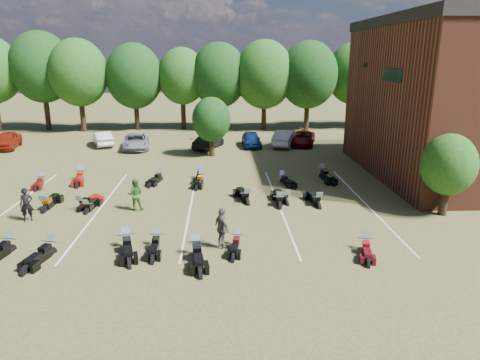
{
  "coord_description": "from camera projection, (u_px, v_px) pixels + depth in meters",
  "views": [
    {
      "loc": [
        -1.27,
        -19.87,
        8.16
      ],
      "look_at": [
        -0.16,
        4.0,
        1.2
      ],
      "focal_mm": 32.0,
      "sensor_mm": 36.0,
      "label": 1
    }
  ],
  "objects": [
    {
      "name": "car_4",
      "position": [
        251.0,
        139.0,
        39.71
      ],
      "size": [
        1.76,
        4.11,
        1.39
      ],
      "primitive_type": "imported",
      "rotation": [
        0.0,
        0.0,
        0.03
      ],
      "color": "#0B1D50",
      "rests_on": "ground"
    },
    {
      "name": "motorcycle_1",
      "position": [
        11.0,
        252.0,
        18.48
      ],
      "size": [
        1.16,
        2.41,
        1.29
      ],
      "primitive_type": null,
      "rotation": [
        0.0,
        0.0,
        -0.19
      ],
      "color": "black",
      "rests_on": "ground"
    },
    {
      "name": "parking_lines",
      "position": [
        191.0,
        206.0,
        24.14
      ],
      "size": [
        20.1,
        14.0,
        0.01
      ],
      "color": "silver",
      "rests_on": "ground"
    },
    {
      "name": "motorcycle_6",
      "position": [
        364.0,
        250.0,
        18.67
      ],
      "size": [
        1.08,
        2.14,
        1.14
      ],
      "primitive_type": null,
      "rotation": [
        0.0,
        0.0,
        -0.22
      ],
      "color": "#4B0A11",
      "rests_on": "ground"
    },
    {
      "name": "car_3",
      "position": [
        208.0,
        141.0,
        39.07
      ],
      "size": [
        3.3,
        4.84,
        1.3
      ],
      "primitive_type": "imported",
      "rotation": [
        0.0,
        0.0,
        2.78
      ],
      "color": "black",
      "rests_on": "ground"
    },
    {
      "name": "motorcycle_11",
      "position": [
        286.0,
        204.0,
        24.39
      ],
      "size": [
        1.26,
        2.36,
        1.25
      ],
      "primitive_type": null,
      "rotation": [
        0.0,
        0.0,
        3.4
      ],
      "color": "black",
      "rests_on": "ground"
    },
    {
      "name": "motorcycle_3",
      "position": [
        157.0,
        246.0,
        19.05
      ],
      "size": [
        0.73,
        2.15,
        1.19
      ],
      "primitive_type": null,
      "rotation": [
        0.0,
        0.0,
        0.02
      ],
      "color": "black",
      "rests_on": "ground"
    },
    {
      "name": "motorcycle_0",
      "position": [
        51.0,
        255.0,
        18.21
      ],
      "size": [
        1.23,
        2.4,
        1.28
      ],
      "primitive_type": null,
      "rotation": [
        0.0,
        0.0,
        -0.23
      ],
      "color": "black",
      "rests_on": "ground"
    },
    {
      "name": "motorcycle_10",
      "position": [
        247.0,
        204.0,
        24.48
      ],
      "size": [
        1.34,
        2.57,
        1.37
      ],
      "primitive_type": null,
      "rotation": [
        0.0,
        0.0,
        3.38
      ],
      "color": "black",
      "rests_on": "ground"
    },
    {
      "name": "motorcycle_18",
      "position": [
        200.0,
        178.0,
        29.61
      ],
      "size": [
        0.86,
        2.3,
        1.26
      ],
      "primitive_type": null,
      "rotation": [
        0.0,
        0.0,
        -0.06
      ],
      "color": "black",
      "rests_on": "ground"
    },
    {
      "name": "ground",
      "position": [
        247.0,
        225.0,
        21.39
      ],
      "size": [
        160.0,
        160.0,
        0.0
      ],
      "primitive_type": "plane",
      "color": "brown",
      "rests_on": "ground"
    },
    {
      "name": "young_tree_near_building",
      "position": [
        449.0,
        165.0,
        22.05
      ],
      "size": [
        2.8,
        2.8,
        4.16
      ],
      "color": "black",
      "rests_on": "ground"
    },
    {
      "name": "person_black",
      "position": [
        26.0,
        205.0,
        21.76
      ],
      "size": [
        0.75,
        0.65,
        1.74
      ],
      "primitive_type": "imported",
      "rotation": [
        0.0,
        0.0,
        0.45
      ],
      "color": "black",
      "rests_on": "ground"
    },
    {
      "name": "motorcycle_17",
      "position": [
        202.0,
        183.0,
        28.56
      ],
      "size": [
        1.04,
        2.32,
        1.25
      ],
      "primitive_type": null,
      "rotation": [
        0.0,
        0.0,
        -0.15
      ],
      "color": "black",
      "rests_on": "ground"
    },
    {
      "name": "motorcycle_4",
      "position": [
        196.0,
        256.0,
        18.14
      ],
      "size": [
        1.1,
        2.53,
        1.37
      ],
      "primitive_type": null,
      "rotation": [
        0.0,
        0.0,
        0.13
      ],
      "color": "black",
      "rests_on": "ground"
    },
    {
      "name": "motorcycle_5",
      "position": [
        237.0,
        246.0,
        19.1
      ],
      "size": [
        0.93,
        2.06,
        1.11
      ],
      "primitive_type": null,
      "rotation": [
        0.0,
        0.0,
        -0.15
      ],
      "color": "black",
      "rests_on": "ground"
    },
    {
      "name": "motorcycle_20",
      "position": [
        322.0,
        178.0,
        29.66
      ],
      "size": [
        1.18,
        2.6,
        1.4
      ],
      "primitive_type": null,
      "rotation": [
        0.0,
        0.0,
        0.16
      ],
      "color": "black",
      "rests_on": "ground"
    },
    {
      "name": "motorcycle_16",
      "position": [
        160.0,
        181.0,
        29.02
      ],
      "size": [
        1.32,
        2.28,
        1.21
      ],
      "primitive_type": null,
      "rotation": [
        0.0,
        0.0,
        -0.31
      ],
      "color": "black",
      "rests_on": "ground"
    },
    {
      "name": "motorcycle_12",
      "position": [
        318.0,
        208.0,
        23.89
      ],
      "size": [
        1.02,
        2.45,
        1.33
      ],
      "primitive_type": null,
      "rotation": [
        0.0,
        0.0,
        3.26
      ],
      "color": "black",
      "rests_on": "ground"
    },
    {
      "name": "person_green",
      "position": [
        135.0,
        195.0,
        23.27
      ],
      "size": [
        0.88,
        0.7,
        1.77
      ],
      "primitive_type": "imported",
      "rotation": [
        0.0,
        0.0,
        3.17
      ],
      "color": "#2B6124",
      "rests_on": "ground"
    },
    {
      "name": "motorcycle_14",
      "position": [
        42.0,
        184.0,
        28.19
      ],
      "size": [
        0.88,
        2.07,
        1.12
      ],
      "primitive_type": null,
      "rotation": [
        0.0,
        0.0,
        0.12
      ],
      "color": "#4C0B0A",
      "rests_on": "ground"
    },
    {
      "name": "motorcycle_9",
      "position": [
        87.0,
        213.0,
        23.03
      ],
      "size": [
        0.86,
        2.08,
        1.12
      ],
      "primitive_type": null,
      "rotation": [
        0.0,
        0.0,
        3.03
      ],
      "color": "black",
      "rests_on": "ground"
    },
    {
      "name": "car_0",
      "position": [
        7.0,
        140.0,
        38.85
      ],
      "size": [
        2.52,
        4.68,
        1.51
      ],
      "primitive_type": "imported",
      "rotation": [
        0.0,
        0.0,
        0.17
      ],
      "color": "maroon",
      "rests_on": "ground"
    },
    {
      "name": "tree_line",
      "position": [
        222.0,
        73.0,
        47.4
      ],
      "size": [
        56.0,
        6.0,
        9.79
      ],
      "color": "black",
      "rests_on": "ground"
    },
    {
      "name": "car_5",
      "position": [
        285.0,
        138.0,
        39.99
      ],
      "size": [
        3.21,
        4.88,
        1.52
      ],
      "primitive_type": "imported",
      "rotation": [
        0.0,
        0.0,
        2.76
      ],
      "color": "#AEADA9",
      "rests_on": "ground"
    },
    {
      "name": "young_tree_midfield",
      "position": [
        211.0,
        119.0,
        35.3
      ],
      "size": [
        3.2,
        3.2,
        4.7
      ],
      "color": "black",
      "rests_on": "ground"
    },
    {
      "name": "motorcycle_13",
      "position": [
        280.0,
        208.0,
        23.85
      ],
      "size": [
        0.96,
        2.51,
        1.37
      ],
      "primitive_type": null,
      "rotation": [
        0.0,
        0.0,
        3.07
      ],
      "color": "black",
      "rests_on": "ground"
    },
    {
      "name": "motorcycle_7",
      "position": [
        81.0,
        211.0,
        23.4
      ],
      "size": [
        1.46,
        2.41,
        1.28
      ],
      "primitive_type": null,
      "rotation": [
        0.0,
        0.0,
        2.8
      ],
      "color": "#960A0B",
      "rests_on": "ground"
    },
    {
      "name": "motorcycle_19",
      "position": [
        283.0,
        183.0,
        28.58
      ],
      "size": [
        1.27,
        2.14,
        1.14
      ],
      "primitive_type": null,
      "rotation": [
        0.0,
        0.0,
        0.33
      ],
      "color": "black",
      "rests_on": "ground"
    },
    {
      "name": "car_6",
      "position": [
        303.0,
        138.0,
        40.5
      ],
      "size": [
        3.31,
        5.08,
        1.3
      ],
      "primitive_type": "imported",
      "rotation": [
        0.0,
        0.0,
        -0.26
      ],
      "color": "#520406",
      "rests_on": "ground"
    },
    {
      "name": "car_1",
      "position": [
        102.0,
        138.0,
        40.17
      ],
      "size": [
        2.95,
        4.38,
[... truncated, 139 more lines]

